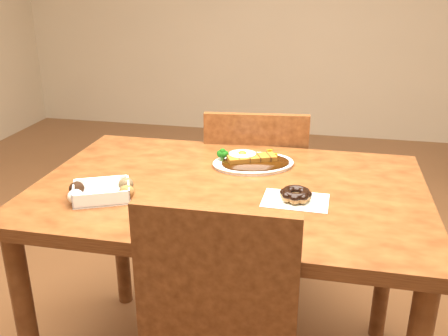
% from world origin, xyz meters
% --- Properties ---
extents(table, '(1.20, 0.80, 0.75)m').
position_xyz_m(table, '(0.00, 0.00, 0.65)').
color(table, '#431F0D').
rests_on(table, ground).
extents(chair_far, '(0.46, 0.46, 0.87)m').
position_xyz_m(chair_far, '(0.01, 0.54, 0.48)').
color(chair_far, '#431F0D').
rests_on(chair_far, ground).
extents(katsu_curry_plate, '(0.32, 0.27, 0.05)m').
position_xyz_m(katsu_curry_plate, '(0.04, 0.19, 0.76)').
color(katsu_curry_plate, white).
rests_on(katsu_curry_plate, table).
extents(donut_box, '(0.20, 0.18, 0.05)m').
position_xyz_m(donut_box, '(-0.34, -0.17, 0.77)').
color(donut_box, white).
rests_on(donut_box, table).
extents(pon_de_ring, '(0.19, 0.14, 0.04)m').
position_xyz_m(pon_de_ring, '(0.21, -0.07, 0.77)').
color(pon_de_ring, silver).
rests_on(pon_de_ring, table).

